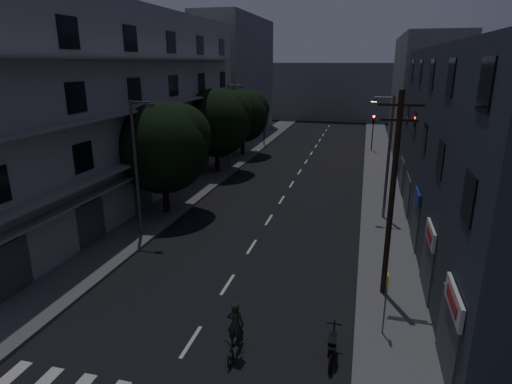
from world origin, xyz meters
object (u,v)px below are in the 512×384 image
at_px(motorcycle, 332,348).
at_px(bus_stop_sign, 386,293).
at_px(cyclist, 236,338).
at_px(utility_pole, 392,193).

bearing_deg(motorcycle, bus_stop_sign, 45.57).
bearing_deg(cyclist, utility_pole, 48.15).
distance_m(bus_stop_sign, motorcycle, 2.91).
relative_size(bus_stop_sign, motorcycle, 1.34).
relative_size(motorcycle, cyclist, 0.87).
height_order(utility_pole, bus_stop_sign, utility_pole).
distance_m(utility_pole, motorcycle, 6.94).
xyz_separation_m(bus_stop_sign, motorcycle, (-1.78, -1.81, -1.41)).
relative_size(utility_pole, cyclist, 4.15).
height_order(motorcycle, cyclist, cyclist).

